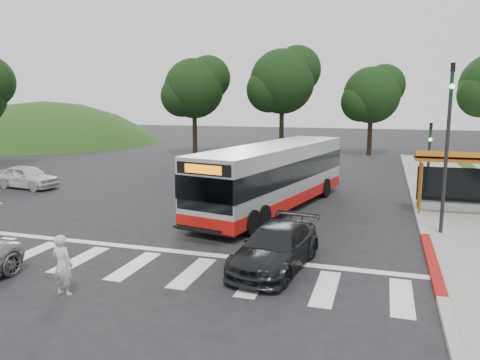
% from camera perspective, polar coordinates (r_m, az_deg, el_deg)
% --- Properties ---
extents(ground, '(140.00, 140.00, 0.00)m').
position_cam_1_polar(ground, '(19.62, -5.49, -5.56)').
color(ground, black).
rests_on(ground, ground).
extents(sidewalk_east, '(4.00, 40.00, 0.12)m').
position_cam_1_polar(sidewalk_east, '(26.20, 24.86, -2.40)').
color(sidewalk_east, gray).
rests_on(sidewalk_east, ground).
extents(curb_east, '(0.30, 40.00, 0.15)m').
position_cam_1_polar(curb_east, '(25.99, 20.50, -2.16)').
color(curb_east, '#9E9991').
rests_on(curb_east, ground).
extents(curb_east_red, '(0.32, 6.00, 0.15)m').
position_cam_1_polar(curb_east_red, '(16.34, 22.36, -9.17)').
color(curb_east_red, maroon).
rests_on(curb_east_red, ground).
extents(hillside_nw, '(44.00, 44.00, 10.00)m').
position_cam_1_polar(hillside_nw, '(61.86, -22.45, 4.25)').
color(hillside_nw, '#223912').
rests_on(hillside_nw, ground).
extents(crosswalk_ladder, '(18.00, 2.60, 0.01)m').
position_cam_1_polar(crosswalk_ladder, '(15.35, -12.81, -10.16)').
color(crosswalk_ladder, silver).
rests_on(crosswalk_ladder, ground).
extents(bus_shelter, '(4.20, 1.60, 2.86)m').
position_cam_1_polar(bus_shelter, '(22.98, 25.70, 1.75)').
color(bus_shelter, '#A8611C').
rests_on(bus_shelter, sidewalk_east).
extents(traffic_signal_ne_tall, '(0.18, 0.37, 6.50)m').
position_cam_1_polar(traffic_signal_ne_tall, '(19.11, 24.01, 5.04)').
color(traffic_signal_ne_tall, black).
rests_on(traffic_signal_ne_tall, ground).
extents(traffic_signal_ne_short, '(0.18, 0.37, 4.00)m').
position_cam_1_polar(traffic_signal_ne_short, '(26.16, 22.07, 3.15)').
color(traffic_signal_ne_short, black).
rests_on(traffic_signal_ne_short, ground).
extents(tree_north_a, '(6.60, 6.15, 10.17)m').
position_cam_1_polar(tree_north_a, '(44.52, 5.29, 11.99)').
color(tree_north_a, black).
rests_on(tree_north_a, ground).
extents(tree_north_b, '(5.72, 5.33, 8.43)m').
position_cam_1_polar(tree_north_b, '(45.52, 15.84, 10.03)').
color(tree_north_b, black).
rests_on(tree_north_b, ground).
extents(tree_north_c, '(6.16, 5.74, 9.30)m').
position_cam_1_polar(tree_north_c, '(44.97, -5.49, 11.17)').
color(tree_north_c, black).
rests_on(tree_north_c, ground).
extents(transit_bus, '(5.08, 12.13, 3.06)m').
position_cam_1_polar(transit_bus, '(22.26, 4.15, 0.33)').
color(transit_bus, '#AAACAF').
rests_on(transit_bus, ground).
extents(pedestrian, '(0.63, 0.43, 1.67)m').
position_cam_1_polar(pedestrian, '(13.50, -20.84, -9.66)').
color(pedestrian, silver).
rests_on(pedestrian, ground).
extents(dark_sedan, '(2.43, 4.75, 1.32)m').
position_cam_1_polar(dark_sedan, '(14.69, 4.38, -8.15)').
color(dark_sedan, black).
rests_on(dark_sedan, ground).
extents(west_car_white, '(4.16, 2.10, 1.36)m').
position_cam_1_polar(west_car_white, '(30.30, -24.53, 0.36)').
color(west_car_white, silver).
rests_on(west_car_white, ground).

